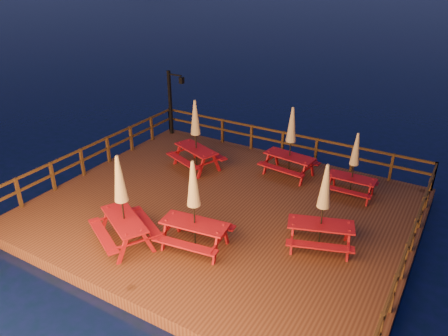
% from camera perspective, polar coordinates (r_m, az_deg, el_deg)
% --- Properties ---
extents(ground, '(500.00, 500.00, 0.00)m').
position_cam_1_polar(ground, '(14.97, -0.09, -6.43)').
color(ground, black).
rests_on(ground, ground).
extents(deck, '(12.00, 10.00, 0.40)m').
position_cam_1_polar(deck, '(14.87, -0.09, -5.78)').
color(deck, '#462316').
rests_on(deck, ground).
extents(deck_piles, '(11.44, 9.44, 1.40)m').
position_cam_1_polar(deck_piles, '(15.14, -0.09, -7.39)').
color(deck_piles, '#341B10').
rests_on(deck_piles, ground).
extents(railing, '(11.80, 9.75, 1.10)m').
position_cam_1_polar(railing, '(15.76, 3.21, 0.15)').
color(railing, '#341B10').
rests_on(railing, deck).
extents(lamp_post, '(0.85, 0.18, 3.00)m').
position_cam_1_polar(lamp_post, '(20.29, -6.71, 9.17)').
color(lamp_post, black).
rests_on(lamp_post, deck).
extents(picnic_table_0, '(2.08, 1.79, 2.72)m').
position_cam_1_polar(picnic_table_0, '(16.46, 8.71, 3.53)').
color(picnic_table_0, maroon).
rests_on(picnic_table_0, deck).
extents(picnic_table_1, '(2.50, 2.36, 2.82)m').
position_cam_1_polar(picnic_table_1, '(12.61, -13.21, -4.07)').
color(picnic_table_1, maroon).
rests_on(picnic_table_1, deck).
extents(picnic_table_2, '(2.39, 2.19, 2.79)m').
position_cam_1_polar(picnic_table_2, '(16.89, -3.72, 4.51)').
color(picnic_table_2, maroon).
rests_on(picnic_table_2, deck).
extents(picnic_table_3, '(2.12, 1.83, 2.76)m').
position_cam_1_polar(picnic_table_3, '(12.15, -3.95, -4.76)').
color(picnic_table_3, maroon).
rests_on(picnic_table_3, deck).
extents(picnic_table_4, '(2.26, 2.06, 2.66)m').
position_cam_1_polar(picnic_table_4, '(12.46, 12.82, -4.86)').
color(picnic_table_4, maroon).
rests_on(picnic_table_4, deck).
extents(picnic_table_5, '(1.67, 1.38, 2.36)m').
position_cam_1_polar(picnic_table_5, '(15.54, 16.61, 0.52)').
color(picnic_table_5, maroon).
rests_on(picnic_table_5, deck).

